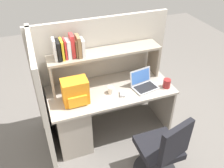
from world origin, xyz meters
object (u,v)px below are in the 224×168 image
at_px(paper_cup, 111,90).
at_px(snack_canister, 167,83).
at_px(laptop, 143,83).
at_px(backpack, 75,92).
at_px(computer_mouse, 123,94).
at_px(office_chair, 161,154).

relative_size(paper_cup, snack_canister, 0.71).
relative_size(laptop, paper_cup, 4.19).
bearing_deg(snack_canister, backpack, 175.03).
relative_size(laptop, computer_mouse, 3.36).
xyz_separation_m(laptop, office_chair, (-0.14, -0.81, -0.39)).
relative_size(backpack, office_chair, 0.33).
distance_m(backpack, snack_canister, 1.17).
height_order(laptop, backpack, backpack).
bearing_deg(paper_cup, laptop, -2.59).
distance_m(laptop, paper_cup, 0.44).
distance_m(laptop, backpack, 0.89).
bearing_deg(office_chair, computer_mouse, -92.40).
bearing_deg(office_chair, laptop, -115.84).
relative_size(laptop, snack_canister, 2.97).
distance_m(laptop, computer_mouse, 0.33).
distance_m(paper_cup, office_chair, 0.96).
relative_size(backpack, snack_canister, 2.62).
distance_m(backpack, paper_cup, 0.46).
distance_m(computer_mouse, paper_cup, 0.15).
bearing_deg(laptop, backpack, -179.35).
relative_size(snack_canister, office_chair, 0.13).
height_order(backpack, computer_mouse, backpack).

